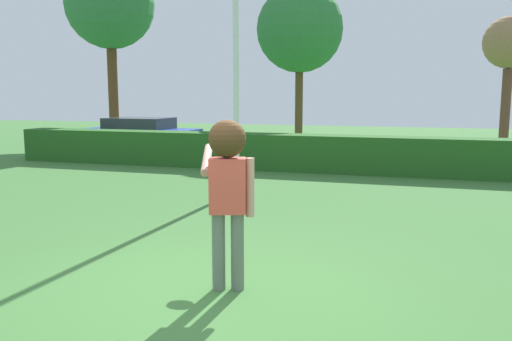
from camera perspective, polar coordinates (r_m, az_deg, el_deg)
The scene contains 9 objects.
ground_plane at distance 5.69m, azimuth -5.17°, elevation -13.06°, with size 60.00×60.00×0.00m, color #3F7335.
person at distance 5.43m, azimuth -3.13°, elevation -0.86°, with size 0.71×0.70×1.82m.
frisbee at distance 6.33m, azimuth -2.61°, elevation -0.85°, with size 0.28×0.28×0.07m.
lamppost at distance 11.11m, azimuth -2.22°, elevation 16.14°, with size 0.24×0.24×6.53m.
hedge_row at distance 14.16m, azimuth 8.86°, elevation 1.81°, with size 19.61×0.90×0.99m, color #265A1F.
parked_car_blue at distance 19.22m, azimuth -12.59°, elevation 3.98°, with size 4.23×1.87×1.25m.
bare_elm_tree at distance 24.10m, azimuth 25.97°, elevation 12.21°, with size 2.11×2.11×5.23m.
willow_tree at distance 23.68m, azimuth -15.68°, elevation 17.01°, with size 3.72×3.72×7.69m.
oak_tree at distance 21.21m, azimuth 4.80°, elevation 15.10°, with size 3.39×3.39×6.31m.
Camera 1 is at (2.04, -4.89, 2.07)m, focal length 36.62 mm.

